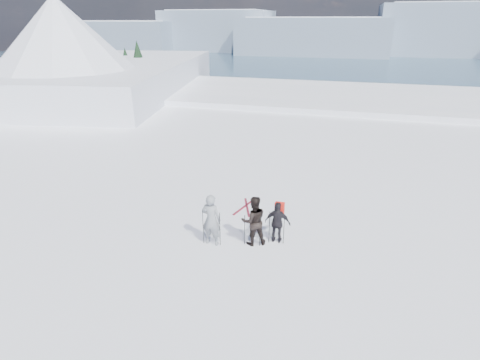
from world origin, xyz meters
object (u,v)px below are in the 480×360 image
Objects in this scene: skier_grey at (211,220)px; skier_pack at (278,223)px; skier_dark at (254,221)px; skis_loose at (246,207)px.

skier_grey is 2.36m from skier_pack.
skier_dark reaches higher than skis_loose.
skier_pack is (2.24, 0.75, -0.18)m from skier_grey.
skier_pack reaches higher than skis_loose.
skier_grey is 1.24× the size of skier_pack.
skis_loose is (-0.98, 2.62, -0.91)m from skier_dark.
skier_dark is at bearing -69.51° from skis_loose.
skier_pack is at bearing -52.06° from skis_loose.
skier_grey is 3.21m from skis_loose.
skis_loose is at bearing -50.54° from skier_pack.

